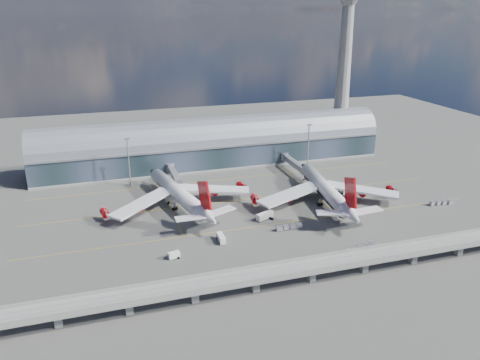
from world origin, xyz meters
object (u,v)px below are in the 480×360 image
object	(u,v)px
service_truck_3	(343,190)
cargo_train_0	(289,227)
service_truck_5	(173,199)
cargo_train_2	(441,203)
floodlight_mast_right	(308,145)
service_truck_2	(265,216)
cargo_train_1	(361,248)
service_truck_1	(174,255)
airliner_right	(326,191)
airliner_left	(180,194)
floodlight_mast_left	(129,161)
service_truck_4	(294,196)
control_tower	(344,69)
service_truck_0	(221,238)

from	to	relation	value
service_truck_3	cargo_train_0	distance (m)	51.39
service_truck_5	cargo_train_2	bearing A→B (deg)	-87.16
floodlight_mast_right	cargo_train_0	distance (m)	83.85
service_truck_3	service_truck_2	bearing A→B (deg)	-161.06
floodlight_mast_right	service_truck_3	size ratio (longest dim) A/B	4.68
cargo_train_0	cargo_train_1	size ratio (longest dim) A/B	0.81
service_truck_1	cargo_train_1	bearing A→B (deg)	-115.88
airliner_right	airliner_left	bearing A→B (deg)	174.66
floodlight_mast_left	service_truck_4	xyz separation A→B (m)	(73.68, -41.17, -12.34)
airliner_left	service_truck_5	world-z (taller)	airliner_left
control_tower	service_truck_3	size ratio (longest dim) A/B	18.77
control_tower	airliner_right	xyz separation A→B (m)	(-49.38, -78.74, -45.52)
airliner_right	cargo_train_0	size ratio (longest dim) A/B	6.37
service_truck_1	service_truck_4	xyz separation A→B (m)	(65.22, 39.87, 0.04)
service_truck_2	airliner_left	bearing A→B (deg)	30.05
floodlight_mast_right	service_truck_1	world-z (taller)	floodlight_mast_right
service_truck_2	service_truck_5	size ratio (longest dim) A/B	1.18
floodlight_mast_right	service_truck_3	bearing A→B (deg)	-90.28
service_truck_3	service_truck_5	bearing A→B (deg)	169.60
service_truck_0	cargo_train_2	distance (m)	107.89
service_truck_3	service_truck_1	bearing A→B (deg)	-157.91
airliner_right	cargo_train_2	bearing A→B (deg)	-11.85
service_truck_4	service_truck_0	bearing A→B (deg)	-155.93
floodlight_mast_right	service_truck_5	distance (m)	88.48
control_tower	floodlight_mast_left	size ratio (longest dim) A/B	4.01
control_tower	service_truck_1	size ratio (longest dim) A/B	22.29
floodlight_mast_right	service_truck_1	xyz separation A→B (m)	(-91.54, -81.04, -12.38)
airliner_right	cargo_train_0	distance (m)	34.82
control_tower	airliner_right	size ratio (longest dim) A/B	1.39
floodlight_mast_right	cargo_train_1	bearing A→B (deg)	-103.41
airliner_right	service_truck_0	size ratio (longest dim) A/B	10.79
floodlight_mast_right	airliner_right	distance (m)	53.27
floodlight_mast_right	airliner_left	world-z (taller)	floodlight_mast_right
cargo_train_1	airliner_left	bearing A→B (deg)	60.83
cargo_train_2	airliner_right	bearing A→B (deg)	62.08
service_truck_0	service_truck_5	bearing A→B (deg)	105.33
cargo_train_0	cargo_train_2	world-z (taller)	cargo_train_0
floodlight_mast_right	service_truck_4	xyz separation A→B (m)	(-26.32, -41.17, -12.34)
floodlight_mast_left	service_truck_0	distance (m)	79.76
airliner_right	cargo_train_2	xyz separation A→B (m)	(50.54, -17.99, -5.11)
service_truck_0	cargo_train_1	size ratio (longest dim) A/B	0.48
floodlight_mast_left	service_truck_4	bearing A→B (deg)	-29.19
service_truck_0	service_truck_1	distance (m)	21.28
airliner_left	cargo_train_0	world-z (taller)	airliner_left
service_truck_0	service_truck_3	xyz separation A→B (m)	(71.42, 32.13, -0.12)
airliner_left	service_truck_1	world-z (taller)	airliner_left
service_truck_0	cargo_train_0	size ratio (longest dim) A/B	0.59
service_truck_1	service_truck_4	size ratio (longest dim) A/B	0.98
service_truck_1	floodlight_mast_right	bearing A→B (deg)	-61.87
cargo_train_0	airliner_right	bearing A→B (deg)	-51.21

